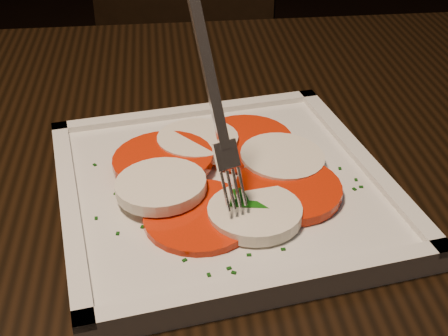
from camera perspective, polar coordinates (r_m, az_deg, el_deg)
The scene contains 5 objects.
table at distance 0.65m, azimuth 0.58°, elevation -7.44°, with size 1.30×0.95×0.75m.
chair at distance 1.41m, azimuth -4.54°, elevation 10.64°, with size 0.47×0.47×0.93m.
plate at distance 0.54m, azimuth 0.00°, elevation -1.99°, with size 0.28×0.28×0.01m, color white.
caprese_salad at distance 0.54m, azimuth -0.01°, elevation -0.57°, with size 0.24×0.23×0.02m.
fork at distance 0.47m, azimuth -1.46°, elevation 6.88°, with size 0.03×0.07×0.16m, color white, non-canonical shape.
Camera 1 is at (-0.17, -0.48, 1.07)m, focal length 50.00 mm.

